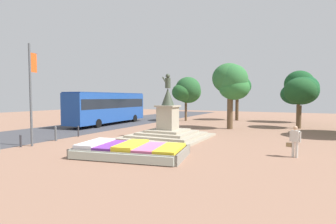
% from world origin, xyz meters
% --- Properties ---
extents(ground_plane, '(89.01, 89.01, 0.00)m').
position_xyz_m(ground_plane, '(0.00, 0.00, 0.00)').
color(ground_plane, '#8C6651').
extents(street_asphalt_strip, '(8.11, 77.88, 0.01)m').
position_xyz_m(street_asphalt_strip, '(-10.31, 0.00, 0.01)').
color(street_asphalt_strip, '#3D3D42').
rests_on(street_asphalt_strip, ground_plane).
extents(flower_planter, '(6.16, 4.09, 0.69)m').
position_xyz_m(flower_planter, '(1.66, -2.85, 0.30)').
color(flower_planter, '#38281C').
rests_on(flower_planter, ground_plane).
extents(statue_monument, '(5.87, 5.87, 4.88)m').
position_xyz_m(statue_monument, '(0.56, 3.72, 0.73)').
color(statue_monument, gray).
rests_on(statue_monument, ground_plane).
extents(banner_pole, '(0.21, 0.71, 6.44)m').
position_xyz_m(banner_pole, '(-5.57, -3.24, 3.42)').
color(banner_pole, '#4C5156').
rests_on(banner_pole, ground_plane).
extents(city_bus, '(2.93, 11.89, 3.62)m').
position_xyz_m(city_bus, '(-10.00, 9.58, 2.07)').
color(city_bus, '#1E4799').
rests_on(city_bus, ground_plane).
extents(pedestrian_with_handbag, '(0.70, 0.39, 1.63)m').
position_xyz_m(pedestrian_with_handbag, '(9.36, 0.77, 0.91)').
color(pedestrian_with_handbag, beige).
rests_on(pedestrian_with_handbag, ground_plane).
extents(kerb_bollard_south, '(0.14, 0.14, 0.79)m').
position_xyz_m(kerb_bollard_south, '(-5.89, -3.80, 0.41)').
color(kerb_bollard_south, '#2D2D33').
rests_on(kerb_bollard_south, ground_plane).
extents(kerb_bollard_mid_a, '(0.16, 0.16, 1.05)m').
position_xyz_m(kerb_bollard_mid_a, '(-5.89, -1.19, 0.55)').
color(kerb_bollard_mid_a, '#4C5156').
rests_on(kerb_bollard_mid_a, ground_plane).
extents(kerb_bollard_mid_b, '(0.13, 0.13, 0.86)m').
position_xyz_m(kerb_bollard_mid_b, '(-5.95, 1.01, 0.45)').
color(kerb_bollard_mid_b, '#2D2D33').
rests_on(kerb_bollard_mid_b, ground_plane).
extents(park_tree_far_left, '(3.98, 3.60, 6.36)m').
position_xyz_m(park_tree_far_left, '(9.76, 21.78, 4.31)').
color(park_tree_far_left, '#4C3823').
rests_on(park_tree_far_left, ground_plane).
extents(park_tree_behind_statue, '(3.45, 3.73, 6.07)m').
position_xyz_m(park_tree_behind_statue, '(1.93, 21.76, 4.64)').
color(park_tree_behind_statue, '#4C3823').
rests_on(park_tree_behind_statue, ground_plane).
extents(park_tree_far_right, '(3.66, 3.51, 6.44)m').
position_xyz_m(park_tree_far_right, '(3.53, 11.56, 4.62)').
color(park_tree_far_right, brown).
rests_on(park_tree_far_right, ground_plane).
extents(park_tree_mid_canopy, '(3.63, 4.15, 5.73)m').
position_xyz_m(park_tree_mid_canopy, '(-3.66, 17.60, 3.93)').
color(park_tree_mid_canopy, brown).
rests_on(park_tree_mid_canopy, ground_plane).
extents(park_tree_distant, '(3.59, 3.52, 5.11)m').
position_xyz_m(park_tree_distant, '(9.49, 15.20, 3.63)').
color(park_tree_distant, brown).
rests_on(park_tree_distant, ground_plane).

